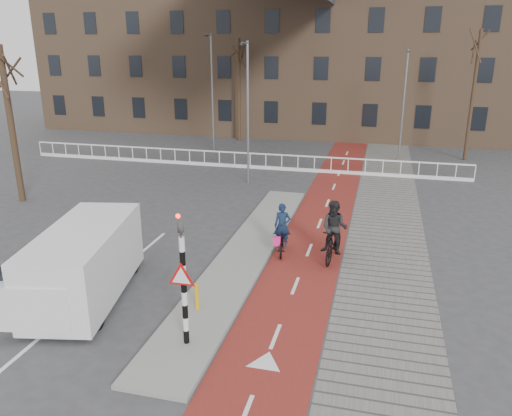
# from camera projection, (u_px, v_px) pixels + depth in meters

# --- Properties ---
(ground) EXTENTS (120.00, 120.00, 0.00)m
(ground) POSITION_uv_depth(u_px,v_px,m) (232.00, 311.00, 14.44)
(ground) COLOR #38383A
(ground) RESTS_ON ground
(bike_lane) EXTENTS (2.50, 60.00, 0.01)m
(bike_lane) POSITION_uv_depth(u_px,v_px,m) (325.00, 209.00, 23.29)
(bike_lane) COLOR maroon
(bike_lane) RESTS_ON ground
(sidewalk) EXTENTS (3.00, 60.00, 0.01)m
(sidewalk) POSITION_uv_depth(u_px,v_px,m) (387.00, 214.00, 22.63)
(sidewalk) COLOR slate
(sidewalk) RESTS_ON ground
(curb_island) EXTENTS (1.80, 16.00, 0.12)m
(curb_island) POSITION_uv_depth(u_px,v_px,m) (246.00, 253.00, 18.26)
(curb_island) COLOR gray
(curb_island) RESTS_ON ground
(traffic_signal) EXTENTS (0.80, 0.80, 3.68)m
(traffic_signal) POSITION_uv_depth(u_px,v_px,m) (183.00, 276.00, 12.09)
(traffic_signal) COLOR black
(traffic_signal) RESTS_ON curb_island
(bollard) EXTENTS (0.12, 0.12, 0.77)m
(bollard) POSITION_uv_depth(u_px,v_px,m) (197.00, 297.00, 14.19)
(bollard) COLOR #DBA20C
(bollard) RESTS_ON curb_island
(cyclist_near) EXTENTS (0.90, 1.87, 1.88)m
(cyclist_near) POSITION_uv_depth(u_px,v_px,m) (282.00, 237.00, 18.26)
(cyclist_near) COLOR black
(cyclist_near) RESTS_ON bike_lane
(cyclist_far) EXTENTS (1.04, 2.12, 2.18)m
(cyclist_far) POSITION_uv_depth(u_px,v_px,m) (334.00, 236.00, 17.57)
(cyclist_far) COLOR black
(cyclist_far) RESTS_ON bike_lane
(van) EXTENTS (3.04, 5.43, 2.20)m
(van) POSITION_uv_depth(u_px,v_px,m) (85.00, 262.00, 14.89)
(van) COLOR silver
(van) RESTS_ON ground
(railing) EXTENTS (28.00, 0.10, 0.99)m
(railing) POSITION_uv_depth(u_px,v_px,m) (235.00, 163.00, 31.16)
(railing) COLOR silver
(railing) RESTS_ON ground
(townhouse_row) EXTENTS (46.00, 10.00, 15.90)m
(townhouse_row) POSITION_uv_depth(u_px,v_px,m) (307.00, 38.00, 42.15)
(townhouse_row) COLOR #7F6047
(townhouse_row) RESTS_ON ground
(tree_left) EXTENTS (0.30, 0.30, 7.35)m
(tree_left) POSITION_uv_depth(u_px,v_px,m) (11.00, 126.00, 23.45)
(tree_left) COLOR #302115
(tree_left) RESTS_ON ground
(tree_mid) EXTENTS (0.29, 0.29, 7.79)m
(tree_mid) POSITION_uv_depth(u_px,v_px,m) (239.00, 91.00, 38.67)
(tree_mid) COLOR #302115
(tree_mid) RESTS_ON ground
(tree_right) EXTENTS (0.23, 0.23, 8.26)m
(tree_right) POSITION_uv_depth(u_px,v_px,m) (473.00, 97.00, 32.00)
(tree_right) COLOR #302115
(tree_right) RESTS_ON ground
(streetlight_near) EXTENTS (0.12, 0.12, 7.51)m
(streetlight_near) POSITION_uv_depth(u_px,v_px,m) (248.00, 115.00, 26.54)
(streetlight_near) COLOR slate
(streetlight_near) RESTS_ON ground
(streetlight_left) EXTENTS (0.12, 0.12, 8.02)m
(streetlight_left) POSITION_uv_depth(u_px,v_px,m) (212.00, 94.00, 35.01)
(streetlight_left) COLOR slate
(streetlight_left) RESTS_ON ground
(streetlight_right) EXTENTS (0.12, 0.12, 7.06)m
(streetlight_right) POSITION_uv_depth(u_px,v_px,m) (403.00, 107.00, 31.98)
(streetlight_right) COLOR slate
(streetlight_right) RESTS_ON ground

